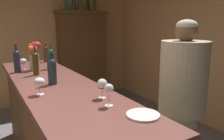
# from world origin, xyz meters

# --- Properties ---
(bar_counter) EXTENTS (0.66, 2.74, 1.04)m
(bar_counter) POSITION_xyz_m (0.37, 0.35, 0.52)
(bar_counter) COLOR brown
(bar_counter) RESTS_ON ground
(display_cabinet) EXTENTS (1.02, 0.39, 1.83)m
(display_cabinet) POSITION_xyz_m (1.59, 2.59, 0.95)
(display_cabinet) COLOR #54361D
(display_cabinet) RESTS_ON ground
(wine_bottle_riesling) EXTENTS (0.08, 0.08, 0.28)m
(wine_bottle_riesling) POSITION_xyz_m (0.34, 0.28, 1.17)
(wine_bottle_riesling) COLOR #213038
(wine_bottle_riesling) RESTS_ON bar_counter
(wine_bottle_rose) EXTENTS (0.06, 0.06, 0.30)m
(wine_bottle_rose) POSITION_xyz_m (0.29, 0.73, 1.17)
(wine_bottle_rose) COLOR #452F13
(wine_bottle_rose) RESTS_ON bar_counter
(wine_bottle_malbec) EXTENTS (0.07, 0.07, 0.31)m
(wine_bottle_malbec) POSITION_xyz_m (0.52, 1.00, 1.18)
(wine_bottle_malbec) COLOR #225031
(wine_bottle_malbec) RESTS_ON bar_counter
(wine_bottle_syrah) EXTENTS (0.07, 0.07, 0.32)m
(wine_bottle_syrah) POSITION_xyz_m (0.14, 0.98, 1.18)
(wine_bottle_syrah) COLOR #25283B
(wine_bottle_syrah) RESTS_ON bar_counter
(wine_bottle_chardonnay) EXTENTS (0.07, 0.07, 0.28)m
(wine_bottle_chardonnay) POSITION_xyz_m (0.60, 1.54, 1.17)
(wine_bottle_chardonnay) COLOR #49311B
(wine_bottle_chardonnay) RESTS_ON bar_counter
(wine_glass_front) EXTENTS (0.08, 0.08, 0.14)m
(wine_glass_front) POSITION_xyz_m (0.17, 0.02, 1.14)
(wine_glass_front) COLOR white
(wine_glass_front) RESTS_ON bar_counter
(wine_glass_mid) EXTENTS (0.08, 0.08, 0.15)m
(wine_glass_mid) POSITION_xyz_m (0.54, -0.29, 1.14)
(wine_glass_mid) COLOR white
(wine_glass_mid) RESTS_ON bar_counter
(wine_glass_rear) EXTENTS (0.08, 0.08, 0.13)m
(wine_glass_rear) POSITION_xyz_m (0.23, 1.13, 1.13)
(wine_glass_rear) COLOR white
(wine_glass_rear) RESTS_ON bar_counter
(wine_glass_spare) EXTENTS (0.06, 0.06, 0.15)m
(wine_glass_spare) POSITION_xyz_m (0.51, -0.45, 1.15)
(wine_glass_spare) COLOR white
(wine_glass_spare) RESTS_ON bar_counter
(flower_arrangement) EXTENTS (0.15, 0.16, 0.33)m
(flower_arrangement) POSITION_xyz_m (0.34, 1.02, 1.22)
(flower_arrangement) COLOR #A39F87
(flower_arrangement) RESTS_ON bar_counter
(cheese_plate) EXTENTS (0.20, 0.20, 0.01)m
(cheese_plate) POSITION_xyz_m (0.60, -0.70, 1.05)
(cheese_plate) COLOR white
(cheese_plate) RESTS_ON bar_counter
(display_bottle_left) EXTENTS (0.07, 0.07, 0.31)m
(display_bottle_left) POSITION_xyz_m (1.29, 2.59, 1.96)
(display_bottle_left) COLOR #234B26
(display_bottle_left) RESTS_ON display_cabinet
(display_bottle_midleft) EXTENTS (0.07, 0.07, 0.32)m
(display_bottle_midleft) POSITION_xyz_m (1.45, 2.59, 1.98)
(display_bottle_midleft) COLOR #173225
(display_bottle_midleft) RESTS_ON display_cabinet
(display_bottle_center) EXTENTS (0.08, 0.08, 0.32)m
(display_bottle_center) POSITION_xyz_m (1.58, 2.59, 1.97)
(display_bottle_center) COLOR #41321F
(display_bottle_center) RESTS_ON display_cabinet
(display_bottle_midright) EXTENTS (0.07, 0.07, 0.31)m
(display_bottle_midright) POSITION_xyz_m (1.76, 2.59, 1.96)
(display_bottle_midright) COLOR black
(display_bottle_midright) RESTS_ON display_cabinet
(display_bottle_right) EXTENTS (0.07, 0.07, 0.31)m
(display_bottle_right) POSITION_xyz_m (1.90, 2.59, 1.97)
(display_bottle_right) COLOR #1D371D
(display_bottle_right) RESTS_ON display_cabinet
(bartender) EXTENTS (0.39, 0.39, 1.61)m
(bartender) POSITION_xyz_m (1.25, -0.41, 0.87)
(bartender) COLOR #BAA78E
(bartender) RESTS_ON ground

